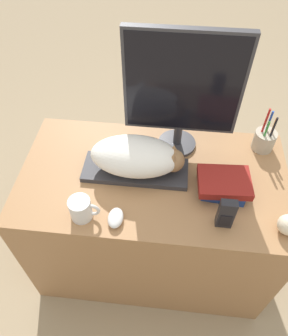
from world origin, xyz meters
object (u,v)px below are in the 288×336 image
cat (138,156)px  phone (226,214)px  keyboard (135,170)px  computer_mouse (116,218)px  book_stack (224,185)px  coffee_mug (81,209)px  pen_cup (264,140)px  baseball (288,225)px  monitor (183,89)px

cat → phone: cat is taller
keyboard → cat: 0.09m
computer_mouse → phone: bearing=3.8°
phone → book_stack: (0.00, 0.15, -0.03)m
coffee_mug → pen_cup: (0.72, 0.44, 0.00)m
baseball → phone: bearing=179.6°
baseball → book_stack: baseball is taller
baseball → book_stack: 0.27m
monitor → book_stack: 0.41m
monitor → phone: bearing=-64.6°
computer_mouse → book_stack: size_ratio=0.42×
baseball → book_stack: size_ratio=0.36×
cat → computer_mouse: bearing=-103.0°
computer_mouse → book_stack: 0.44m
computer_mouse → coffee_mug: (-0.13, 0.01, 0.03)m
pen_cup → coffee_mug: bearing=-148.4°
keyboard → pen_cup: size_ratio=2.06×
keyboard → monitor: 0.38m
cat → book_stack: bearing=-10.4°
computer_mouse → book_stack: (0.40, 0.18, 0.03)m
keyboard → monitor: monitor is taller
keyboard → pen_cup: bearing=20.6°
cat → pen_cup: size_ratio=1.78×
keyboard → book_stack: (0.36, -0.06, 0.03)m
baseball → computer_mouse: bearing=-177.7°
keyboard → coffee_mug: bearing=-125.9°
computer_mouse → baseball: size_ratio=1.16×
phone → book_stack: bearing=88.2°
cat → monitor: 0.32m
phone → book_stack: 0.15m
monitor → phone: 0.50m
computer_mouse → coffee_mug: 0.13m
monitor → baseball: monitor is taller
baseball → monitor: bearing=136.2°
computer_mouse → baseball: baseball is taller
keyboard → cat: bearing=0.0°
coffee_mug → pen_cup: pen_cup is taller
keyboard → cat: (0.01, 0.00, 0.09)m
cat → phone: (0.34, -0.22, -0.03)m
keyboard → monitor: (0.17, 0.18, 0.30)m
phone → computer_mouse: bearing=-176.2°
computer_mouse → phone: (0.40, 0.03, 0.05)m
baseball → cat: bearing=159.1°
coffee_mug → phone: size_ratio=0.82×
phone → baseball: bearing=-0.4°
monitor → baseball: (0.41, -0.40, -0.27)m
keyboard → pen_cup: pen_cup is taller
coffee_mug → monitor: bearing=51.0°
monitor → book_stack: bearing=-51.6°
monitor → coffee_mug: size_ratio=4.74×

